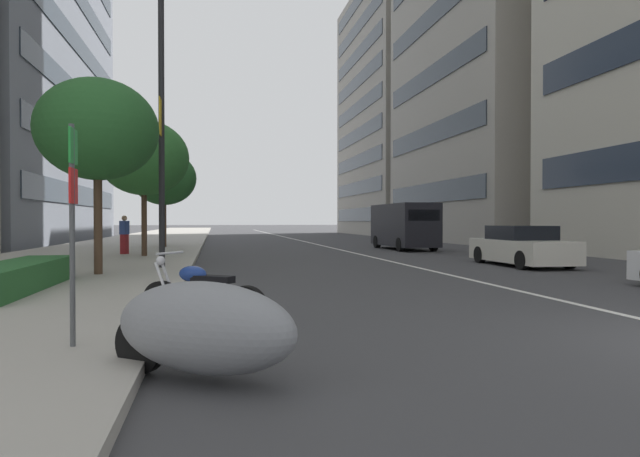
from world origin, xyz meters
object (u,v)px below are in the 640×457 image
parking_sign_by_curb (73,207)px  street_tree_by_lamp_post (144,158)px  street_tree_near_plaza_corner (164,178)px  motorcycle_second_in_row (201,299)px  street_lamp_with_banners (174,93)px  street_tree_mid_sidewalk (98,130)px  motorcycle_nearest_camera (202,328)px  pedestrian_on_plaza (124,235)px  delivery_van_ahead (404,225)px  car_approaching_light (521,247)px

parking_sign_by_curb → street_tree_by_lamp_post: (16.55, 1.22, 2.40)m
street_tree_near_plaza_corner → motorcycle_second_in_row: bearing=-173.7°
street_lamp_with_banners → street_tree_mid_sidewalk: 3.03m
motorcycle_nearest_camera → street_tree_by_lamp_post: street_tree_by_lamp_post is taller
motorcycle_second_in_row → pedestrian_on_plaza: bearing=-43.1°
pedestrian_on_plaza → street_tree_near_plaza_corner: bearing=99.3°
street_tree_by_lamp_post → street_lamp_with_banners: bearing=-164.7°
street_tree_mid_sidewalk → street_tree_near_plaza_corner: 15.29m
delivery_van_ahead → street_tree_mid_sidewalk: street_tree_mid_sidewalk is taller
pedestrian_on_plaza → car_approaching_light: bearing=-6.9°
street_lamp_with_banners → street_tree_mid_sidewalk: (-1.87, 1.85, -1.50)m
motorcycle_nearest_camera → street_tree_by_lamp_post: 18.31m
motorcycle_second_in_row → car_approaching_light: (9.28, -10.75, 0.23)m
car_approaching_light → street_tree_mid_sidewalk: (-1.99, 13.61, 3.34)m
car_approaching_light → street_tree_near_plaza_corner: (13.29, 13.22, 3.23)m
delivery_van_ahead → parking_sign_by_curb: 24.89m
street_lamp_with_banners → delivery_van_ahead: bearing=-45.5°
motorcycle_second_in_row → street_tree_near_plaza_corner: size_ratio=0.35×
pedestrian_on_plaza → motorcycle_nearest_camera: bearing=-59.5°
motorcycle_nearest_camera → pedestrian_on_plaza: 19.58m
delivery_van_ahead → street_tree_mid_sidewalk: 18.80m
parking_sign_by_curb → delivery_van_ahead: bearing=-28.2°
car_approaching_light → pedestrian_on_plaza: 16.05m
motorcycle_second_in_row → street_lamp_with_banners: bearing=-49.2°
motorcycle_nearest_camera → motorcycle_second_in_row: 2.77m
motorcycle_nearest_camera → motorcycle_second_in_row: size_ratio=1.14×
street_tree_near_plaza_corner → pedestrian_on_plaza: (-6.11, 1.13, -2.90)m
delivery_van_ahead → street_tree_near_plaza_corner: street_tree_near_plaza_corner is taller
car_approaching_light → street_tree_near_plaza_corner: street_tree_near_plaza_corner is taller
motorcycle_second_in_row → street_tree_mid_sidewalk: size_ratio=0.35×
delivery_van_ahead → street_tree_by_lamp_post: size_ratio=1.03×
car_approaching_light → street_tree_by_lamp_post: 14.93m
street_lamp_with_banners → pedestrian_on_plaza: size_ratio=5.48×
parking_sign_by_curb → street_tree_by_lamp_post: size_ratio=0.46×
street_tree_mid_sidewalk → street_tree_by_lamp_post: bearing=-1.9°
motorcycle_nearest_camera → street_lamp_with_banners: 12.96m
motorcycle_second_in_row → motorcycle_nearest_camera: bearing=126.0°
delivery_van_ahead → street_tree_by_lamp_post: 14.34m
car_approaching_light → street_tree_by_lamp_post: (5.71, 13.36, 3.47)m
delivery_van_ahead → parking_sign_by_curb: (-21.93, 11.77, 0.39)m
street_tree_mid_sidewalk → car_approaching_light: bearing=-81.7°
motorcycle_nearest_camera → car_approaching_light: size_ratio=0.47×
car_approaching_light → street_tree_near_plaza_corner: bearing=45.6°
motorcycle_second_in_row → car_approaching_light: size_ratio=0.41×
motorcycle_nearest_camera → street_tree_by_lamp_post: (17.75, 2.68, 3.59)m
motorcycle_second_in_row → street_lamp_with_banners: street_lamp_with_banners is taller
car_approaching_light → parking_sign_by_curb: bearing=132.6°
street_tree_by_lamp_post → pedestrian_on_plaza: size_ratio=3.33×
motorcycle_second_in_row → pedestrian_on_plaza: 16.86m
delivery_van_ahead → pedestrian_on_plaza: (-3.91, 13.98, -0.35)m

